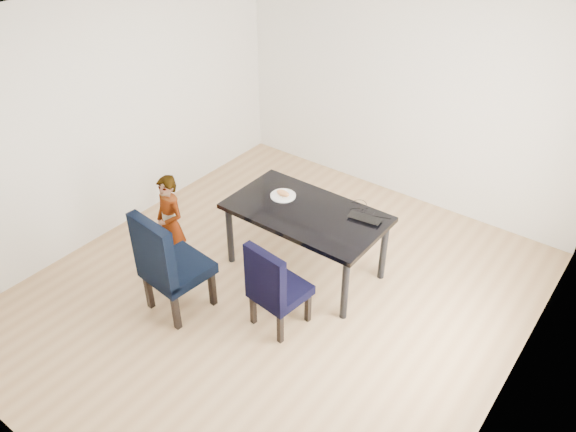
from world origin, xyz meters
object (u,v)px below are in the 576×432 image
Objects in this scene: chair_left at (177,261)px; plate at (283,196)px; laptop at (367,216)px; chair_right at (280,284)px; dining_table at (305,241)px; child at (170,223)px.

plate is (0.29, 1.27, 0.20)m from chair_left.
chair_left is 1.89m from laptop.
laptop reaches higher than plate.
laptop is (0.27, 1.04, 0.29)m from chair_right.
chair_left is at bearing -103.09° from plate.
dining_table is at bearing 116.02° from chair_right.
chair_left is 4.17× the size of plate.
child reaches higher than plate.
chair_left is at bearing -118.40° from dining_table.
chair_left reaches higher than child.
child is 3.27× the size of laptop.
chair_left reaches higher than laptop.
dining_table is 0.83m from chair_right.
laptop is (0.54, 0.26, 0.39)m from dining_table.
chair_right is 1.12m from laptop.
chair_right is at bearing 29.69° from chair_left.
chair_left is 1.19× the size of chair_right.
dining_table is 0.72m from laptop.
chair_left is (-0.64, -1.19, 0.18)m from dining_table.
child is 4.05× the size of plate.
chair_right is at bearing 8.82° from child.
child is (-0.52, 0.41, -0.02)m from chair_left.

